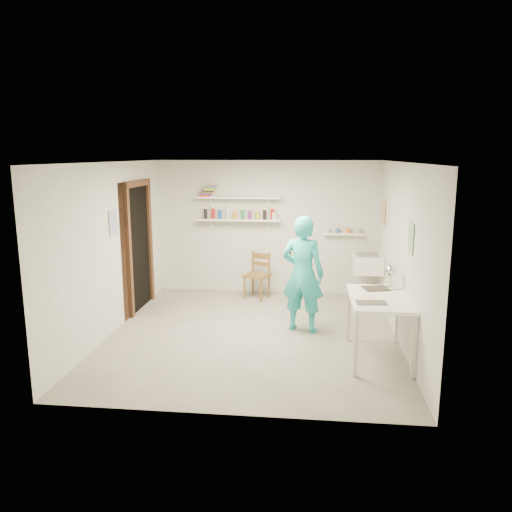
# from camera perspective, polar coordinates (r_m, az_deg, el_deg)

# --- Properties ---
(floor) EXTENTS (4.00, 4.50, 0.02)m
(floor) POSITION_cam_1_polar(r_m,az_deg,el_deg) (7.16, -0.35, -8.98)
(floor) COLOR slate
(floor) RESTS_ON ground
(ceiling) EXTENTS (4.00, 4.50, 0.02)m
(ceiling) POSITION_cam_1_polar(r_m,az_deg,el_deg) (6.71, -0.38, 10.77)
(ceiling) COLOR silver
(ceiling) RESTS_ON wall_back
(wall_back) EXTENTS (4.00, 0.02, 2.40)m
(wall_back) POSITION_cam_1_polar(r_m,az_deg,el_deg) (9.05, 1.28, 3.27)
(wall_back) COLOR silver
(wall_back) RESTS_ON ground
(wall_front) EXTENTS (4.00, 0.02, 2.40)m
(wall_front) POSITION_cam_1_polar(r_m,az_deg,el_deg) (4.66, -3.58, -4.71)
(wall_front) COLOR silver
(wall_front) RESTS_ON ground
(wall_left) EXTENTS (0.02, 4.50, 2.40)m
(wall_left) POSITION_cam_1_polar(r_m,az_deg,el_deg) (7.34, -16.16, 0.87)
(wall_left) COLOR silver
(wall_left) RESTS_ON ground
(wall_right) EXTENTS (0.02, 4.50, 2.40)m
(wall_right) POSITION_cam_1_polar(r_m,az_deg,el_deg) (6.90, 16.46, 0.20)
(wall_right) COLOR silver
(wall_right) RESTS_ON ground
(doorway_recess) EXTENTS (0.02, 0.90, 2.00)m
(doorway_recess) POSITION_cam_1_polar(r_m,az_deg,el_deg) (8.33, -13.24, 0.85)
(doorway_recess) COLOR black
(doorway_recess) RESTS_ON wall_left
(corridor_box) EXTENTS (1.40, 1.50, 2.10)m
(corridor_box) POSITION_cam_1_polar(r_m,az_deg,el_deg) (8.58, -17.73, 1.26)
(corridor_box) COLOR brown
(corridor_box) RESTS_ON ground
(door_lintel) EXTENTS (0.06, 1.05, 0.10)m
(door_lintel) POSITION_cam_1_polar(r_m,az_deg,el_deg) (8.20, -13.45, 8.08)
(door_lintel) COLOR brown
(door_lintel) RESTS_ON wall_left
(door_jamb_near) EXTENTS (0.06, 0.10, 2.00)m
(door_jamb_near) POSITION_cam_1_polar(r_m,az_deg,el_deg) (7.86, -14.30, 0.17)
(door_jamb_near) COLOR brown
(door_jamb_near) RESTS_ON ground
(door_jamb_far) EXTENTS (0.06, 0.10, 2.00)m
(door_jamb_far) POSITION_cam_1_polar(r_m,az_deg,el_deg) (8.79, -12.04, 1.45)
(door_jamb_far) COLOR brown
(door_jamb_far) RESTS_ON ground
(shelf_lower) EXTENTS (1.50, 0.22, 0.03)m
(shelf_lower) POSITION_cam_1_polar(r_m,az_deg,el_deg) (8.96, -1.98, 4.15)
(shelf_lower) COLOR white
(shelf_lower) RESTS_ON wall_back
(shelf_upper) EXTENTS (1.50, 0.22, 0.03)m
(shelf_upper) POSITION_cam_1_polar(r_m,az_deg,el_deg) (8.92, -2.00, 6.70)
(shelf_upper) COLOR white
(shelf_upper) RESTS_ON wall_back
(ledge_shelf) EXTENTS (0.70, 0.14, 0.03)m
(ledge_shelf) POSITION_cam_1_polar(r_m,az_deg,el_deg) (8.96, 9.87, 2.50)
(ledge_shelf) COLOR white
(ledge_shelf) RESTS_ON wall_back
(poster_left) EXTENTS (0.01, 0.28, 0.36)m
(poster_left) POSITION_cam_1_polar(r_m,az_deg,el_deg) (7.32, -16.01, 3.63)
(poster_left) COLOR #334C7F
(poster_left) RESTS_ON wall_left
(poster_right_a) EXTENTS (0.01, 0.34, 0.42)m
(poster_right_a) POSITION_cam_1_polar(r_m,az_deg,el_deg) (8.60, 14.38, 4.84)
(poster_right_a) COLOR #995933
(poster_right_a) RESTS_ON wall_right
(poster_right_b) EXTENTS (0.01, 0.30, 0.38)m
(poster_right_b) POSITION_cam_1_polar(r_m,az_deg,el_deg) (6.31, 17.27, 1.89)
(poster_right_b) COLOR #3F724C
(poster_right_b) RESTS_ON wall_right
(belfast_sink) EXTENTS (0.48, 0.60, 0.30)m
(belfast_sink) POSITION_cam_1_polar(r_m,az_deg,el_deg) (8.61, 12.62, -0.81)
(belfast_sink) COLOR white
(belfast_sink) RESTS_ON wall_right
(man) EXTENTS (0.69, 0.54, 1.67)m
(man) POSITION_cam_1_polar(r_m,az_deg,el_deg) (7.10, 5.36, -2.06)
(man) COLOR #26B8C0
(man) RESTS_ON ground
(wall_clock) EXTENTS (0.30, 0.11, 0.30)m
(wall_clock) POSITION_cam_1_polar(r_m,az_deg,el_deg) (7.25, 5.01, 0.48)
(wall_clock) COLOR #F5E4A7
(wall_clock) RESTS_ON man
(wooden_chair) EXTENTS (0.50, 0.48, 0.83)m
(wooden_chair) POSITION_cam_1_polar(r_m,az_deg,el_deg) (8.76, 0.10, -2.24)
(wooden_chair) COLOR brown
(wooden_chair) RESTS_ON ground
(work_table) EXTENTS (0.72, 1.20, 0.80)m
(work_table) POSITION_cam_1_polar(r_m,az_deg,el_deg) (6.40, 13.81, -7.99)
(work_table) COLOR white
(work_table) RESTS_ON ground
(desk_lamp) EXTENTS (0.15, 0.15, 0.15)m
(desk_lamp) POSITION_cam_1_polar(r_m,az_deg,el_deg) (6.71, 15.21, -1.64)
(desk_lamp) COLOR silver
(desk_lamp) RESTS_ON work_table
(spray_cans) EXTENTS (1.32, 0.06, 0.17)m
(spray_cans) POSITION_cam_1_polar(r_m,az_deg,el_deg) (8.95, -1.99, 4.79)
(spray_cans) COLOR black
(spray_cans) RESTS_ON shelf_lower
(book_stack) EXTENTS (0.30, 0.14, 0.20)m
(book_stack) POSITION_cam_1_polar(r_m,az_deg,el_deg) (9.00, -5.44, 7.43)
(book_stack) COLOR red
(book_stack) RESTS_ON shelf_upper
(ledge_pots) EXTENTS (0.48, 0.07, 0.09)m
(ledge_pots) POSITION_cam_1_polar(r_m,az_deg,el_deg) (8.95, 9.89, 2.88)
(ledge_pots) COLOR silver
(ledge_pots) RESTS_ON ledge_shelf
(papers) EXTENTS (0.30, 0.22, 0.02)m
(papers) POSITION_cam_1_polar(r_m,az_deg,el_deg) (6.28, 13.99, -4.48)
(papers) COLOR silver
(papers) RESTS_ON work_table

